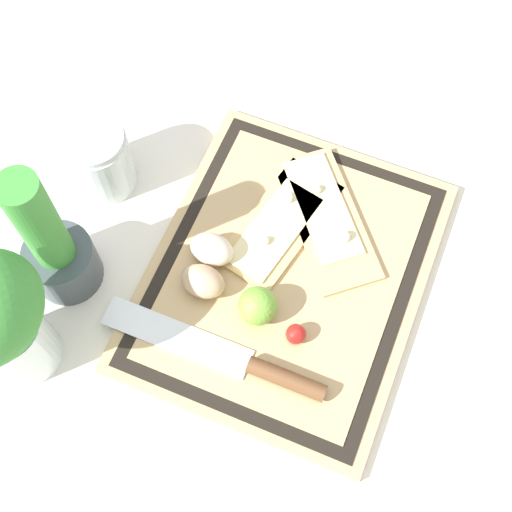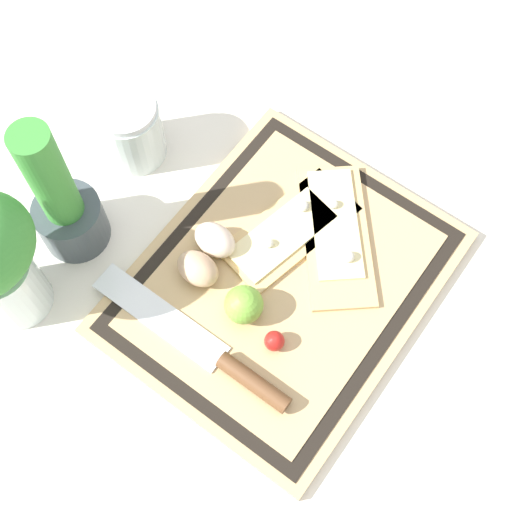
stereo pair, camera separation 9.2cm
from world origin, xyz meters
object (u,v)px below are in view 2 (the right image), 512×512
(knife, at_px, (222,360))
(egg_pink, at_px, (215,240))
(pizza_slice_near, at_px, (336,233))
(cherry_tomato_red, at_px, (274,341))
(sauce_jar, at_px, (131,133))
(lime, at_px, (244,305))
(herb_pot, at_px, (63,205))
(egg_brown, at_px, (198,269))
(pizza_slice_far, at_px, (288,230))

(knife, distance_m, egg_pink, 0.16)
(pizza_slice_near, relative_size, cherry_tomato_red, 8.33)
(cherry_tomato_red, xyz_separation_m, sauce_jar, (0.12, 0.33, 0.02))
(egg_pink, xyz_separation_m, cherry_tomato_red, (-0.06, -0.14, -0.01))
(lime, distance_m, cherry_tomato_red, 0.06)
(herb_pot, distance_m, sauce_jar, 0.16)
(sauce_jar, bearing_deg, herb_pot, -171.38)
(egg_pink, relative_size, herb_pot, 0.25)
(lime, xyz_separation_m, cherry_tomato_red, (-0.01, -0.06, -0.01))
(egg_pink, height_order, cherry_tomato_red, egg_pink)
(pizza_slice_near, bearing_deg, egg_brown, 144.18)
(lime, height_order, sauce_jar, sauce_jar)
(knife, relative_size, lime, 5.92)
(sauce_jar, bearing_deg, knife, -121.26)
(herb_pot, height_order, sauce_jar, herb_pot)
(pizza_slice_far, height_order, egg_brown, egg_brown)
(herb_pot, bearing_deg, pizza_slice_far, -54.85)
(cherry_tomato_red, bearing_deg, pizza_slice_far, 28.97)
(pizza_slice_far, xyz_separation_m, lime, (-0.13, -0.02, 0.02))
(egg_brown, relative_size, sauce_jar, 0.55)
(pizza_slice_near, bearing_deg, knife, 175.93)
(knife, height_order, sauce_jar, sauce_jar)
(knife, relative_size, cherry_tomato_red, 11.45)
(egg_pink, relative_size, lime, 1.17)
(lime, bearing_deg, sauce_jar, 68.38)
(herb_pot, bearing_deg, cherry_tomato_red, -85.02)
(egg_brown, height_order, sauce_jar, sauce_jar)
(pizza_slice_far, relative_size, knife, 0.69)
(pizza_slice_far, height_order, lime, lime)
(lime, bearing_deg, knife, -165.49)
(egg_brown, bearing_deg, knife, -128.00)
(pizza_slice_near, bearing_deg, egg_pink, 132.64)
(lime, distance_m, herb_pot, 0.26)
(pizza_slice_far, xyz_separation_m, egg_brown, (-0.12, 0.06, 0.02))
(egg_brown, distance_m, herb_pot, 0.19)
(sauce_jar, bearing_deg, pizza_slice_far, -86.51)
(knife, height_order, cherry_tomato_red, cherry_tomato_red)
(sauce_jar, bearing_deg, egg_pink, -107.08)
(lime, bearing_deg, herb_pot, 98.85)
(pizza_slice_far, height_order, herb_pot, herb_pot)
(knife, xyz_separation_m, herb_pot, (0.03, 0.27, 0.06))
(cherry_tomato_red, bearing_deg, egg_pink, 65.87)
(pizza_slice_far, xyz_separation_m, sauce_jar, (-0.02, 0.26, 0.02))
(knife, distance_m, herb_pot, 0.28)
(pizza_slice_far, height_order, cherry_tomato_red, cherry_tomato_red)
(knife, relative_size, egg_brown, 5.05)
(egg_brown, bearing_deg, pizza_slice_near, -35.82)
(egg_brown, xyz_separation_m, egg_pink, (0.05, 0.01, 0.00))
(knife, xyz_separation_m, sauce_jar, (0.18, 0.29, 0.02))
(pizza_slice_far, bearing_deg, lime, -170.98)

